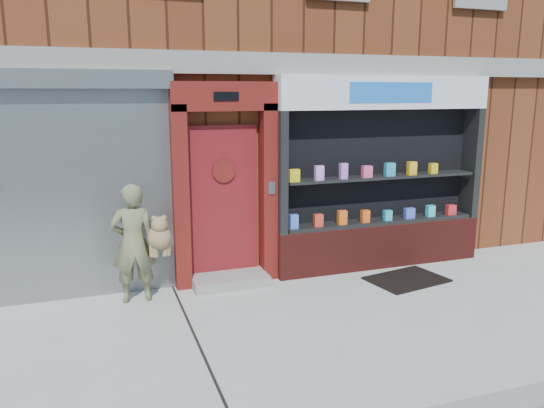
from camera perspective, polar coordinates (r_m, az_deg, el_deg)
name	(u,v)px	position (r m, az deg, el deg)	size (l,w,h in m)	color
ground	(326,325)	(6.59, 5.78, -12.86)	(80.00, 80.00, 0.00)	#9E9E99
building	(210,31)	(11.75, -6.73, 17.98)	(12.00, 8.16, 8.00)	#5C2915
shutter_bay	(55,174)	(7.42, -22.34, 3.01)	(3.10, 0.30, 3.04)	gray
red_door_bay	(225,185)	(7.60, -5.05, 2.07)	(1.52, 0.58, 2.90)	#55110E
pharmacy_bay	(380,182)	(8.52, 11.56, 2.37)	(3.50, 0.41, 3.00)	#561814
woman	(136,242)	(7.24, -14.40, -4.02)	(0.79, 0.43, 1.60)	#6A6E48
doormat	(407,279)	(8.25, 14.29, -7.86)	(1.11, 0.78, 0.03)	black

